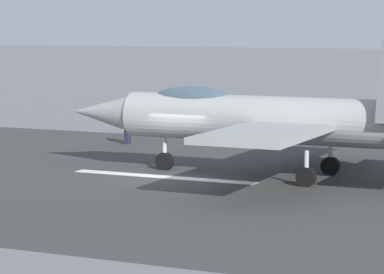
{
  "coord_description": "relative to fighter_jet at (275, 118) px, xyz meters",
  "views": [
    {
      "loc": [
        -16.98,
        34.77,
        6.18
      ],
      "look_at": [
        -2.81,
        3.86,
        2.2
      ],
      "focal_mm": 91.04,
      "sensor_mm": 36.0,
      "label": 1
    }
  ],
  "objects": [
    {
      "name": "fighter_jet",
      "position": [
        0.0,
        0.0,
        0.0
      ],
      "size": [
        17.26,
        14.45,
        5.62
      ],
      "color": "#989996",
      "rests_on": "ground"
    },
    {
      "name": "crew_person",
      "position": [
        10.6,
        -7.16,
        -1.61
      ],
      "size": [
        0.39,
        0.68,
        1.61
      ],
      "color": "#1E2338",
      "rests_on": "ground"
    },
    {
      "name": "runway_strip",
      "position": [
        3.88,
        1.76,
        -2.41
      ],
      "size": [
        240.0,
        26.0,
        0.02
      ],
      "color": "#383837",
      "rests_on": "ground"
    },
    {
      "name": "marker_cone_mid",
      "position": [
        7.53,
        -11.58,
        -2.14
      ],
      "size": [
        0.44,
        0.44,
        0.55
      ],
      "primitive_type": "cone",
      "color": "orange",
      "rests_on": "ground"
    },
    {
      "name": "ground_plane",
      "position": [
        3.9,
        1.76,
        -2.42
      ],
      "size": [
        400.0,
        400.0,
        0.0
      ],
      "primitive_type": "plane",
      "color": "slate"
    }
  ]
}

